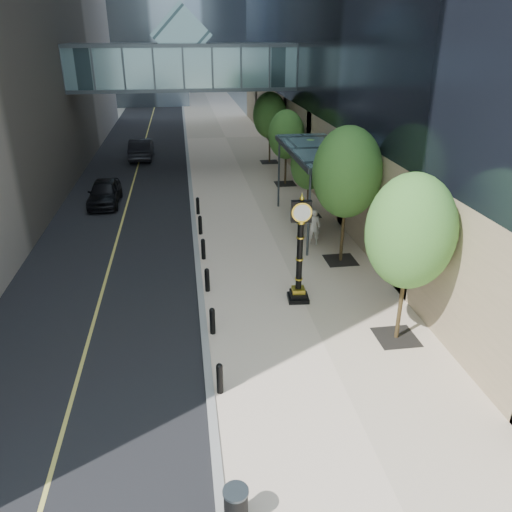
{
  "coord_description": "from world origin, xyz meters",
  "views": [
    {
      "loc": [
        -3.37,
        -10.81,
        9.77
      ],
      "look_at": [
        -0.91,
        5.92,
        2.17
      ],
      "focal_mm": 35.0,
      "sensor_mm": 36.0,
      "label": 1
    }
  ],
  "objects_px": {
    "street_clock": "(300,257)",
    "pedestrian": "(314,227)",
    "trash_bin": "(236,508)",
    "car_far": "(141,149)",
    "car_near": "(105,192)"
  },
  "relations": [
    {
      "from": "street_clock",
      "to": "car_far",
      "type": "bearing_deg",
      "value": 110.99
    },
    {
      "from": "street_clock",
      "to": "car_far",
      "type": "distance_m",
      "value": 27.0
    },
    {
      "from": "car_far",
      "to": "street_clock",
      "type": "bearing_deg",
      "value": 106.76
    },
    {
      "from": "car_near",
      "to": "car_far",
      "type": "height_order",
      "value": "car_far"
    },
    {
      "from": "street_clock",
      "to": "car_far",
      "type": "height_order",
      "value": "street_clock"
    },
    {
      "from": "street_clock",
      "to": "car_near",
      "type": "relative_size",
      "value": 0.96
    },
    {
      "from": "street_clock",
      "to": "car_far",
      "type": "xyz_separation_m",
      "value": [
        -7.62,
        25.88,
        -1.06
      ]
    },
    {
      "from": "car_far",
      "to": "car_near",
      "type": "bearing_deg",
      "value": 83.42
    },
    {
      "from": "trash_bin",
      "to": "car_far",
      "type": "distance_m",
      "value": 35.57
    },
    {
      "from": "street_clock",
      "to": "trash_bin",
      "type": "bearing_deg",
      "value": -105.75
    },
    {
      "from": "street_clock",
      "to": "pedestrian",
      "type": "bearing_deg",
      "value": 74.51
    },
    {
      "from": "pedestrian",
      "to": "car_near",
      "type": "bearing_deg",
      "value": -27.27
    },
    {
      "from": "trash_bin",
      "to": "pedestrian",
      "type": "distance_m",
      "value": 15.9
    },
    {
      "from": "pedestrian",
      "to": "car_near",
      "type": "distance_m",
      "value": 13.82
    },
    {
      "from": "pedestrian",
      "to": "car_near",
      "type": "relative_size",
      "value": 0.42
    }
  ]
}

